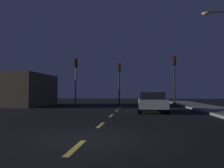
% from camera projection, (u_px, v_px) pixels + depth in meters
% --- Properties ---
extents(ground_plane, '(80.00, 80.00, 0.00)m').
position_uv_depth(ground_plane, '(112.00, 115.00, 13.46)').
color(ground_plane, black).
extents(lane_stripe_nearest, '(0.16, 1.60, 0.01)m').
position_uv_depth(lane_stripe_nearest, '(76.00, 148.00, 5.32)').
color(lane_stripe_nearest, '#EACC4C').
rests_on(lane_stripe_nearest, ground_plane).
extents(lane_stripe_second, '(0.16, 1.60, 0.01)m').
position_uv_depth(lane_stripe_second, '(101.00, 125.00, 9.09)').
color(lane_stripe_second, '#EACC4C').
rests_on(lane_stripe_second, ground_plane).
extents(lane_stripe_third, '(0.16, 1.60, 0.01)m').
position_uv_depth(lane_stripe_third, '(111.00, 116.00, 12.86)').
color(lane_stripe_third, '#EACC4C').
rests_on(lane_stripe_third, ground_plane).
extents(lane_stripe_fourth, '(0.16, 1.60, 0.01)m').
position_uv_depth(lane_stripe_fourth, '(117.00, 110.00, 16.64)').
color(lane_stripe_fourth, '#EACC4C').
rests_on(lane_stripe_fourth, ground_plane).
extents(lane_stripe_fifth, '(0.16, 1.60, 0.01)m').
position_uv_depth(lane_stripe_fifth, '(120.00, 107.00, 20.41)').
color(lane_stripe_fifth, '#EACC4C').
rests_on(lane_stripe_fifth, ground_plane).
extents(traffic_signal_left, '(0.32, 0.38, 5.02)m').
position_uv_depth(traffic_signal_left, '(76.00, 73.00, 23.12)').
color(traffic_signal_left, '#4C4C51').
rests_on(traffic_signal_left, ground_plane).
extents(traffic_signal_center, '(0.32, 0.38, 4.53)m').
position_uv_depth(traffic_signal_center, '(119.00, 75.00, 22.59)').
color(traffic_signal_center, black).
rests_on(traffic_signal_center, ground_plane).
extents(traffic_signal_right, '(0.32, 0.38, 5.11)m').
position_uv_depth(traffic_signal_right, '(174.00, 71.00, 21.98)').
color(traffic_signal_right, black).
rests_on(traffic_signal_right, ground_plane).
extents(car_stopped_ahead, '(1.97, 3.97, 1.40)m').
position_uv_depth(car_stopped_ahead, '(152.00, 102.00, 15.24)').
color(car_stopped_ahead, silver).
rests_on(car_stopped_ahead, ground_plane).
extents(storefront_left, '(5.43, 7.11, 3.34)m').
position_uv_depth(storefront_left, '(21.00, 90.00, 23.00)').
color(storefront_left, brown).
rests_on(storefront_left, ground_plane).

